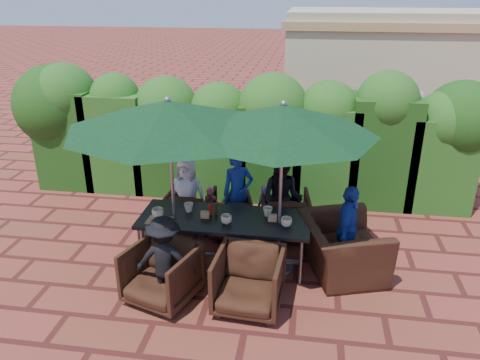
# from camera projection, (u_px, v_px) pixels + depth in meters

# --- Properties ---
(ground) EXTENTS (80.00, 80.00, 0.00)m
(ground) POSITION_uv_depth(u_px,v_px,m) (224.00, 254.00, 7.11)
(ground) COLOR maroon
(ground) RESTS_ON ground
(dining_table) EXTENTS (2.40, 0.90, 0.75)m
(dining_table) POSITION_uv_depth(u_px,v_px,m) (224.00, 222.00, 6.62)
(dining_table) COLOR black
(dining_table) RESTS_ON ground
(umbrella_left) EXTENTS (2.77, 2.77, 2.46)m
(umbrella_left) POSITION_uv_depth(u_px,v_px,m) (168.00, 115.00, 6.10)
(umbrella_left) COLOR gray
(umbrella_left) RESTS_ON ground
(umbrella_right) EXTENTS (2.45, 2.45, 2.46)m
(umbrella_right) POSITION_uv_depth(u_px,v_px,m) (283.00, 120.00, 5.89)
(umbrella_right) COLOR gray
(umbrella_right) RESTS_ON ground
(chair_far_left) EXTENTS (0.75, 0.71, 0.74)m
(chair_far_left) POSITION_uv_depth(u_px,v_px,m) (191.00, 207.00, 7.76)
(chair_far_left) COLOR black
(chair_far_left) RESTS_ON ground
(chair_far_mid) EXTENTS (0.84, 0.81, 0.72)m
(chair_far_mid) POSITION_uv_depth(u_px,v_px,m) (230.00, 213.00, 7.58)
(chair_far_mid) COLOR black
(chair_far_mid) RESTS_ON ground
(chair_far_right) EXTENTS (0.84, 0.80, 0.78)m
(chair_far_right) POSITION_uv_depth(u_px,v_px,m) (285.00, 212.00, 7.54)
(chair_far_right) COLOR black
(chair_far_right) RESTS_ON ground
(chair_near_left) EXTENTS (1.01, 0.97, 0.83)m
(chair_near_left) POSITION_uv_depth(u_px,v_px,m) (162.00, 271.00, 5.94)
(chair_near_left) COLOR black
(chair_near_left) RESTS_ON ground
(chair_near_right) EXTENTS (0.87, 0.82, 0.84)m
(chair_near_right) POSITION_uv_depth(u_px,v_px,m) (249.00, 278.00, 5.79)
(chair_near_right) COLOR black
(chair_near_right) RESTS_ON ground
(chair_end_right) EXTENTS (1.10, 1.37, 1.04)m
(chair_end_right) POSITION_uv_depth(u_px,v_px,m) (343.00, 239.00, 6.49)
(chair_end_right) COLOR black
(chair_end_right) RESTS_ON ground
(adult_far_left) EXTENTS (0.65, 0.42, 1.26)m
(adult_far_left) POSITION_uv_depth(u_px,v_px,m) (188.00, 195.00, 7.60)
(adult_far_left) COLOR white
(adult_far_left) RESTS_ON ground
(adult_far_mid) EXTENTS (0.60, 0.54, 1.37)m
(adult_far_mid) POSITION_uv_depth(u_px,v_px,m) (238.00, 193.00, 7.54)
(adult_far_mid) COLOR #1B3696
(adult_far_mid) RESTS_ON ground
(adult_far_right) EXTENTS (0.73, 0.53, 1.38)m
(adult_far_right) POSITION_uv_depth(u_px,v_px,m) (282.00, 199.00, 7.30)
(adult_far_right) COLOR black
(adult_far_right) RESTS_ON ground
(adult_near_left) EXTENTS (0.77, 0.38, 1.18)m
(adult_near_left) POSITION_uv_depth(u_px,v_px,m) (165.00, 260.00, 5.88)
(adult_near_left) COLOR black
(adult_near_left) RESTS_ON ground
(adult_end_right) EXTENTS (0.53, 0.82, 1.30)m
(adult_end_right) POSITION_uv_depth(u_px,v_px,m) (347.00, 230.00, 6.47)
(adult_end_right) COLOR #1B3696
(adult_end_right) RESTS_ON ground
(child_left) EXTENTS (0.31, 0.26, 0.76)m
(child_left) POSITION_uv_depth(u_px,v_px,m) (211.00, 209.00, 7.70)
(child_left) COLOR #EE5467
(child_left) RESTS_ON ground
(child_right) EXTENTS (0.35, 0.31, 0.83)m
(child_right) POSITION_uv_depth(u_px,v_px,m) (265.00, 210.00, 7.57)
(child_right) COLOR purple
(child_right) RESTS_ON ground
(pedestrian_a) EXTENTS (1.78, 1.29, 1.81)m
(pedestrian_a) POSITION_uv_depth(u_px,v_px,m) (329.00, 126.00, 10.30)
(pedestrian_a) COLOR #278F3F
(pedestrian_a) RESTS_ON ground
(pedestrian_b) EXTENTS (0.79, 0.56, 1.52)m
(pedestrian_b) POSITION_uv_depth(u_px,v_px,m) (380.00, 132.00, 10.42)
(pedestrian_b) COLOR #EE5467
(pedestrian_b) RESTS_ON ground
(pedestrian_c) EXTENTS (1.18, 1.05, 1.71)m
(pedestrian_c) POSITION_uv_depth(u_px,v_px,m) (411.00, 129.00, 10.30)
(pedestrian_c) COLOR gray
(pedestrian_c) RESTS_ON ground
(cup_a) EXTENTS (0.17, 0.17, 0.13)m
(cup_a) POSITION_uv_depth(u_px,v_px,m) (158.00, 213.00, 6.58)
(cup_a) COLOR beige
(cup_a) RESTS_ON dining_table
(cup_b) EXTENTS (0.14, 0.14, 0.13)m
(cup_b) POSITION_uv_depth(u_px,v_px,m) (189.00, 207.00, 6.75)
(cup_b) COLOR beige
(cup_b) RESTS_ON dining_table
(cup_c) EXTENTS (0.15, 0.15, 0.12)m
(cup_c) POSITION_uv_depth(u_px,v_px,m) (226.00, 219.00, 6.41)
(cup_c) COLOR beige
(cup_c) RESTS_ON dining_table
(cup_d) EXTENTS (0.14, 0.14, 0.13)m
(cup_d) POSITION_uv_depth(u_px,v_px,m) (268.00, 212.00, 6.62)
(cup_d) COLOR beige
(cup_d) RESTS_ON dining_table
(cup_e) EXTENTS (0.16, 0.16, 0.12)m
(cup_e) POSITION_uv_depth(u_px,v_px,m) (286.00, 222.00, 6.34)
(cup_e) COLOR beige
(cup_e) RESTS_ON dining_table
(ketchup_bottle) EXTENTS (0.04, 0.04, 0.17)m
(ketchup_bottle) POSITION_uv_depth(u_px,v_px,m) (210.00, 209.00, 6.64)
(ketchup_bottle) COLOR #B20C0A
(ketchup_bottle) RESTS_ON dining_table
(sauce_bottle) EXTENTS (0.04, 0.04, 0.17)m
(sauce_bottle) POSITION_uv_depth(u_px,v_px,m) (216.00, 209.00, 6.67)
(sauce_bottle) COLOR #4C230C
(sauce_bottle) RESTS_ON dining_table
(serving_tray) EXTENTS (0.35, 0.25, 0.02)m
(serving_tray) POSITION_uv_depth(u_px,v_px,m) (160.00, 220.00, 6.49)
(serving_tray) COLOR #9F7A4D
(serving_tray) RESTS_ON dining_table
(number_block_left) EXTENTS (0.12, 0.06, 0.10)m
(number_block_left) POSITION_uv_depth(u_px,v_px,m) (205.00, 215.00, 6.57)
(number_block_left) COLOR tan
(number_block_left) RESTS_ON dining_table
(number_block_right) EXTENTS (0.12, 0.06, 0.10)m
(number_block_right) POSITION_uv_depth(u_px,v_px,m) (272.00, 218.00, 6.48)
(number_block_right) COLOR tan
(number_block_right) RESTS_ON dining_table
(hedge_wall) EXTENTS (9.10, 1.60, 2.45)m
(hedge_wall) POSITION_uv_depth(u_px,v_px,m) (236.00, 127.00, 8.74)
(hedge_wall) COLOR black
(hedge_wall) RESTS_ON ground
(building) EXTENTS (6.20, 3.08, 3.20)m
(building) POSITION_uv_depth(u_px,v_px,m) (401.00, 74.00, 12.38)
(building) COLOR #BFB28E
(building) RESTS_ON ground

